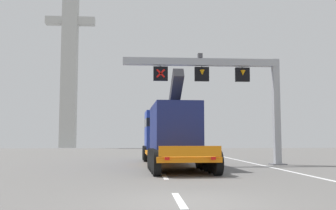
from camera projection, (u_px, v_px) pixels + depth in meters
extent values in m
plane|color=slate|center=(186.00, 202.00, 9.64)|extent=(112.00, 112.00, 0.00)
cube|color=silver|center=(179.00, 200.00, 9.93)|extent=(0.20, 2.60, 0.01)
cube|color=silver|center=(165.00, 177.00, 16.19)|extent=(0.20, 2.60, 0.01)
cube|color=silver|center=(158.00, 166.00, 22.45)|extent=(0.20, 2.60, 0.01)
cube|color=silver|center=(155.00, 160.00, 28.70)|extent=(0.20, 2.60, 0.01)
cube|color=silver|center=(152.00, 156.00, 34.96)|extent=(0.20, 2.60, 0.01)
cube|color=silver|center=(151.00, 154.00, 41.22)|extent=(0.20, 2.60, 0.01)
cube|color=silver|center=(150.00, 152.00, 47.48)|extent=(0.20, 2.60, 0.01)
cube|color=silver|center=(268.00, 167.00, 21.99)|extent=(0.20, 63.00, 0.01)
cube|color=#9EA0A5|center=(276.00, 111.00, 23.81)|extent=(0.40, 0.40, 6.67)
cube|color=slate|center=(278.00, 164.00, 23.52)|extent=(0.90, 0.90, 0.08)
cube|color=#9EA0A5|center=(202.00, 62.00, 23.76)|extent=(9.86, 0.44, 0.44)
cube|color=#4C4C51|center=(200.00, 56.00, 23.79)|extent=(0.28, 0.40, 0.28)
cube|color=black|center=(242.00, 75.00, 23.87)|extent=(0.90, 0.24, 0.89)
cube|color=#9EA0A5|center=(242.00, 67.00, 23.92)|extent=(0.08, 0.08, 0.16)
cone|color=orange|center=(243.00, 73.00, 23.75)|extent=(0.32, 0.32, 0.31)
cube|color=black|center=(202.00, 74.00, 23.70)|extent=(0.90, 0.24, 0.89)
cube|color=#9EA0A5|center=(202.00, 66.00, 23.74)|extent=(0.08, 0.08, 0.16)
cone|color=orange|center=(202.00, 72.00, 23.57)|extent=(0.32, 0.32, 0.31)
cube|color=black|center=(161.00, 74.00, 23.52)|extent=(0.90, 0.24, 0.89)
cube|color=#9EA0A5|center=(161.00, 66.00, 23.56)|extent=(0.08, 0.08, 0.16)
cube|color=red|center=(161.00, 73.00, 23.39)|extent=(0.55, 0.02, 0.55)
cube|color=red|center=(161.00, 73.00, 23.39)|extent=(0.55, 0.02, 0.55)
cube|color=orange|center=(175.00, 155.00, 21.03)|extent=(3.20, 10.50, 0.24)
cube|color=orange|center=(190.00, 151.00, 15.84)|extent=(2.66, 0.18, 0.44)
cylinder|color=black|center=(157.00, 163.00, 16.41)|extent=(0.36, 1.11, 1.10)
cylinder|color=black|center=(218.00, 163.00, 16.70)|extent=(0.36, 1.11, 1.10)
cylinder|color=black|center=(155.00, 162.00, 17.45)|extent=(0.36, 1.11, 1.10)
cylinder|color=black|center=(212.00, 162.00, 17.74)|extent=(0.36, 1.11, 1.10)
cylinder|color=black|center=(153.00, 161.00, 18.49)|extent=(0.36, 1.11, 1.10)
cylinder|color=black|center=(208.00, 160.00, 18.78)|extent=(0.36, 1.11, 1.10)
cylinder|color=black|center=(152.00, 160.00, 19.53)|extent=(0.36, 1.11, 1.10)
cylinder|color=black|center=(203.00, 159.00, 19.82)|extent=(0.36, 1.11, 1.10)
cylinder|color=black|center=(151.00, 158.00, 20.57)|extent=(0.36, 1.11, 1.10)
cylinder|color=black|center=(200.00, 158.00, 20.86)|extent=(0.36, 1.11, 1.10)
cube|color=#1E38AD|center=(163.00, 132.00, 28.18)|extent=(2.70, 3.30, 3.10)
cube|color=black|center=(163.00, 123.00, 28.25)|extent=(2.73, 3.32, 0.60)
cylinder|color=black|center=(145.00, 153.00, 28.78)|extent=(0.38, 1.11, 1.10)
cylinder|color=black|center=(178.00, 153.00, 29.05)|extent=(0.38, 1.11, 1.10)
cylinder|color=black|center=(146.00, 154.00, 26.80)|extent=(0.38, 1.11, 1.10)
cylinder|color=black|center=(182.00, 154.00, 27.07)|extent=(0.38, 1.11, 1.10)
cube|color=navy|center=(174.00, 129.00, 21.56)|extent=(2.60, 5.81, 2.70)
cube|color=#2D2D33|center=(176.00, 93.00, 20.88)|extent=(0.67, 2.96, 2.29)
cube|color=red|center=(167.00, 159.00, 15.66)|extent=(0.20, 0.07, 0.12)
cube|color=red|center=(213.00, 158.00, 15.87)|extent=(0.20, 0.07, 0.12)
cube|color=#B7B7B2|center=(70.00, 45.00, 69.93)|extent=(2.80, 2.00, 37.85)
cube|color=#B7B7B2|center=(70.00, 21.00, 70.34)|extent=(9.00, 1.60, 1.40)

